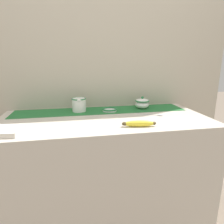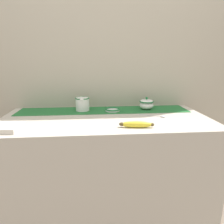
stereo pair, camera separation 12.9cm
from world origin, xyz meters
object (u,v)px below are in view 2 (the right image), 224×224
object	(u,v)px
banana	(137,124)
cream_pitcher	(82,104)
small_dish	(113,110)
spoon	(160,116)
sugar_bowl	(146,104)
napkin_stack	(6,127)

from	to	relation	value
banana	cream_pitcher	bearing A→B (deg)	128.26
cream_pitcher	small_dish	xyz separation A→B (m)	(0.23, -0.04, -0.04)
banana	spoon	world-z (taller)	banana
sugar_bowl	small_dish	size ratio (longest dim) A/B	0.96
sugar_bowl	small_dish	xyz separation A→B (m)	(-0.27, -0.04, -0.03)
small_dish	banana	xyz separation A→B (m)	(0.11, -0.38, 0.01)
cream_pitcher	small_dish	bearing A→B (deg)	-9.18
sugar_bowl	napkin_stack	xyz separation A→B (m)	(-0.89, -0.40, -0.03)
napkin_stack	small_dish	bearing A→B (deg)	29.96
spoon	sugar_bowl	bearing A→B (deg)	130.14
napkin_stack	sugar_bowl	bearing A→B (deg)	23.88
cream_pitcher	sugar_bowl	xyz separation A→B (m)	(0.49, -0.00, -0.01)
spoon	napkin_stack	world-z (taller)	napkin_stack
cream_pitcher	small_dish	size ratio (longest dim) A/B	1.10
cream_pitcher	small_dish	distance (m)	0.23
sugar_bowl	napkin_stack	world-z (taller)	sugar_bowl
cream_pitcher	napkin_stack	xyz separation A→B (m)	(-0.40, -0.40, -0.04)
cream_pitcher	napkin_stack	distance (m)	0.56
small_dish	napkin_stack	world-z (taller)	napkin_stack
sugar_bowl	banana	bearing A→B (deg)	-111.32
banana	napkin_stack	bearing A→B (deg)	178.14
small_dish	banana	distance (m)	0.40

